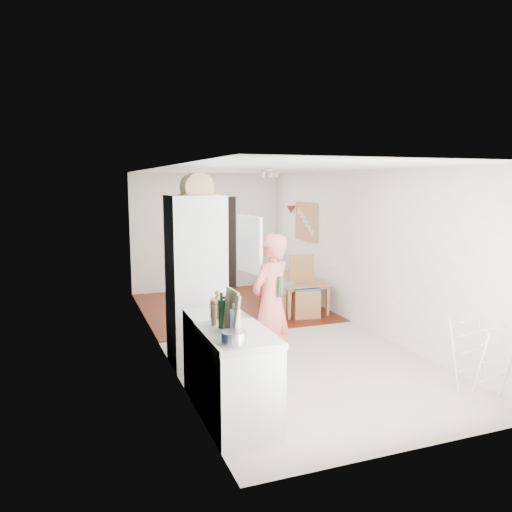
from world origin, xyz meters
TOP-DOWN VIEW (x-y plane):
  - room_shell at (0.00, 0.00)m, footprint 3.20×7.00m
  - floor at (0.00, 0.00)m, footprint 3.20×7.00m
  - wood_floor_overlay at (0.00, 1.85)m, footprint 3.20×3.30m
  - sage_wall_panel at (-1.59, -2.00)m, footprint 0.02×3.00m
  - tile_splashback at (-1.59, -2.55)m, footprint 0.02×1.90m
  - doorway_recess at (0.20, 3.48)m, footprint 0.90×0.04m
  - base_cabinet at (-1.30, -2.55)m, footprint 0.60×0.90m
  - worktop at (-1.30, -2.55)m, footprint 0.62×0.92m
  - range_cooker at (-1.30, -1.80)m, footprint 0.60×0.60m
  - cooker_top at (-1.30, -1.80)m, footprint 0.60×0.60m
  - fridge_housing at (-1.27, -0.78)m, footprint 0.66×0.66m
  - fridge_door at (-0.66, -1.08)m, footprint 0.14×0.56m
  - fridge_interior at (-0.96, -0.78)m, footprint 0.02×0.52m
  - pinboard at (1.58, 1.90)m, footprint 0.03×0.90m
  - pinboard_frame at (1.57, 1.90)m, footprint 0.00×0.94m
  - wall_sconce at (1.54, 2.55)m, footprint 0.18×0.18m
  - person at (-0.46, -1.31)m, footprint 0.87×0.79m
  - dining_table at (1.08, 1.37)m, footprint 0.78×1.37m
  - dining_chair at (1.00, 0.76)m, footprint 0.51×0.51m
  - stool at (0.53, 0.86)m, footprint 0.45×0.45m
  - grey_drape at (0.53, 0.84)m, footprint 0.49×0.49m
  - drying_rack at (1.38, -2.82)m, footprint 0.49×0.46m
  - bread_bin at (-1.26, -0.85)m, footprint 0.37×0.35m
  - red_casserole at (-1.25, -1.95)m, footprint 0.35×0.35m
  - steel_pan at (-1.43, -2.85)m, footprint 0.27×0.27m
  - held_bottle at (-0.40, -1.42)m, footprint 0.05×0.05m
  - bottle_a at (-1.40, -2.35)m, footprint 0.07×0.07m
  - bottle_b at (-1.32, -2.33)m, footprint 0.08×0.08m
  - bottle_c at (-1.35, -2.63)m, footprint 0.11×0.11m
  - pepper_mill_front at (-1.44, -2.23)m, footprint 0.06×0.06m
  - pepper_mill_back at (-1.33, -2.02)m, footprint 0.08×0.08m
  - chopping_boards at (-1.36, -2.55)m, footprint 0.13×0.30m

SIDE VIEW (x-z plane):
  - floor at x=0.00m, z-range -0.01..0.01m
  - wood_floor_overlay at x=0.00m, z-range 0.00..0.01m
  - stool at x=0.53m, z-range 0.00..0.45m
  - dining_table at x=1.08m, z-range 0.00..0.48m
  - drying_rack at x=1.38m, z-range 0.00..0.83m
  - base_cabinet at x=-1.30m, z-range 0.00..0.86m
  - range_cooker at x=-1.30m, z-range 0.00..0.88m
  - dining_chair at x=1.00m, z-range 0.00..1.06m
  - grey_drape at x=0.53m, z-range 0.45..0.62m
  - worktop at x=-1.30m, z-range 0.86..0.92m
  - cooker_top at x=-1.30m, z-range 0.88..0.92m
  - steel_pan at x=-1.43m, z-range 0.92..1.03m
  - doorway_recess at x=0.20m, z-range 0.00..2.00m
  - person at x=-0.46m, z-range 0.00..2.00m
  - red_casserole at x=-1.25m, z-range 0.92..1.10m
  - pepper_mill_front at x=-1.44m, z-range 0.92..1.12m
  - pepper_mill_back at x=-1.33m, z-range 0.92..1.15m
  - bottle_c at x=-1.35m, z-range 0.92..1.16m
  - bottle_b at x=-1.32m, z-range 0.92..1.18m
  - bottle_a at x=-1.40m, z-range 0.92..1.20m
  - held_bottle at x=-0.40m, z-range 0.94..1.19m
  - fridge_housing at x=-1.27m, z-range 0.00..2.15m
  - chopping_boards at x=-1.36m, z-range 0.92..1.33m
  - tile_splashback at x=-1.59m, z-range 0.90..1.40m
  - room_shell at x=0.00m, z-range 0.00..2.50m
  - fridge_door at x=-0.66m, z-range 1.20..1.90m
  - fridge_interior at x=-0.96m, z-range 1.22..1.88m
  - pinboard at x=1.58m, z-range 1.20..1.90m
  - pinboard_frame at x=1.57m, z-range 1.18..1.92m
  - wall_sconce at x=1.54m, z-range 1.67..1.83m
  - sage_wall_panel at x=-1.59m, z-range 1.20..2.50m
  - bread_bin at x=-1.26m, z-range 2.15..2.34m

